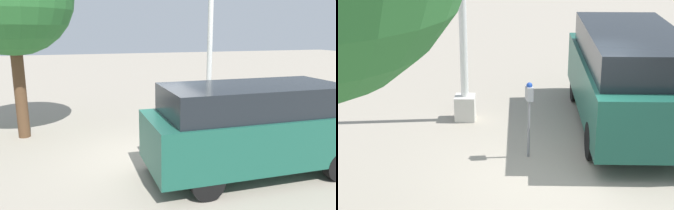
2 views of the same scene
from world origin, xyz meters
TOP-DOWN VIEW (x-y plane):
  - ground_plane at (0.00, 0.00)m, footprint 80.00×80.00m
  - parking_meter_near at (0.68, 0.55)m, footprint 0.22×0.15m
  - lamp_post at (2.53, 1.92)m, footprint 0.44×0.44m
  - parked_van at (2.20, -1.55)m, footprint 5.12×2.04m

SIDE VIEW (x-z plane):
  - ground_plane at x=0.00m, z-range 0.00..0.00m
  - parking_meter_near at x=0.68m, z-range 0.35..1.82m
  - parked_van at x=2.20m, z-range 0.09..2.21m
  - lamp_post at x=2.53m, z-range -0.94..4.58m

